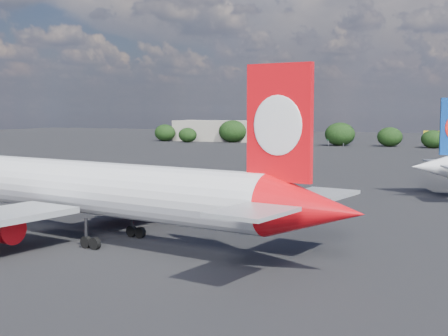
% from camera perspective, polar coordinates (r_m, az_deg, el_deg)
% --- Properties ---
extents(ground, '(500.00, 500.00, 0.00)m').
position_cam_1_polar(ground, '(98.12, 3.26, -1.89)').
color(ground, black).
rests_on(ground, ground).
extents(qantas_airliner, '(48.64, 46.41, 15.89)m').
position_cam_1_polar(qantas_airliner, '(59.21, -10.67, -2.06)').
color(qantas_airliner, white).
rests_on(qantas_airliner, ground).
extents(terminal_building, '(42.00, 16.00, 8.00)m').
position_cam_1_polar(terminal_building, '(244.41, 0.44, 3.42)').
color(terminal_building, gray).
rests_on(terminal_building, ground).
extents(highway_sign, '(6.00, 0.30, 4.50)m').
position_cam_1_polar(highway_sign, '(213.62, 10.21, 2.81)').
color(highway_sign, '#156C2F').
rests_on(highway_sign, ground).
extents(billboard_yellow, '(5.00, 0.30, 5.50)m').
position_cam_1_polar(billboard_yellow, '(214.05, 18.43, 2.83)').
color(billboard_yellow, gold).
rests_on(billboard_yellow, ground).
extents(horizon_treeline, '(200.45, 16.83, 9.03)m').
position_cam_1_polar(horizon_treeline, '(211.06, 17.96, 2.77)').
color(horizon_treeline, black).
rests_on(horizon_treeline, ground).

